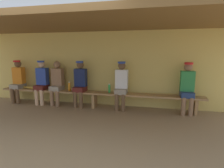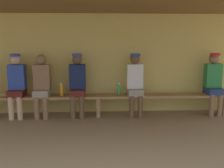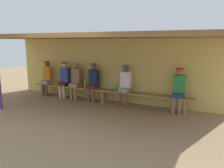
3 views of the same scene
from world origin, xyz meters
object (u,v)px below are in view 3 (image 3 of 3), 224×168
Objects in this scene: player_middle at (64,78)px; player_in_red at (93,80)px; player_with_sunglasses at (179,88)px; baseball_bat at (54,83)px; water_bottle_green at (85,84)px; player_shirtless_tan at (125,83)px; bench at (104,92)px; player_rightmost at (47,76)px; player_in_blue at (76,79)px; water_bottle_clear at (116,87)px.

player_in_red is (1.27, 0.00, 0.00)m from player_middle.
player_middle is at bearing 180.00° from player_with_sunglasses.
player_middle is at bearing 13.95° from baseball_bat.
player_shirtless_tan is at bearing 0.97° from water_bottle_green.
baseball_bat is at bearing -180.00° from bench.
player_middle reaches higher than water_bottle_green.
player_rightmost is 2.12m from player_in_red.
player_in_blue is at bearing -179.96° from player_in_red.
player_rightmost is 4.86× the size of water_bottle_green.
water_bottle_green is 1.45m from baseball_bat.
player_in_blue reaches higher than water_bottle_clear.
player_in_red is 0.37m from water_bottle_green.
player_in_blue is at bearing 176.40° from water_bottle_green.
player_middle is 1.00× the size of player_in_red.
water_bottle_clear is (1.63, 0.02, -0.15)m from player_in_blue.
baseball_bat is at bearing 179.09° from water_bottle_green.
player_in_red is (-2.96, 0.00, 0.00)m from player_with_sunglasses.
player_in_blue is at bearing -0.02° from player_rightmost.
player_in_red reaches higher than player_in_blue.
player_shirtless_tan is at bearing 0.00° from player_in_red.
baseball_bat is (-1.03, -0.00, -0.24)m from player_in_blue.
player_rightmost is at bearing -179.64° from water_bottle_clear.
baseball_bat is at bearing -0.59° from player_rightmost.
player_middle is (-1.71, 0.00, 0.36)m from bench.
player_in_blue is at bearing -179.99° from player_shirtless_tan.
player_in_red is at bearing 180.00° from player_with_sunglasses.
water_bottle_green is at bearing -178.29° from bench.
player_with_sunglasses is 3.71m from player_in_blue.
player_in_red is 1.52× the size of baseball_bat.
player_in_red is (2.12, 0.00, 0.00)m from player_rightmost.
player_middle and player_shirtless_tan have the same top height.
baseball_bat is at bearing -179.60° from player_middle.
bench is 2.55m from player_with_sunglasses.
player_in_blue is 1.06m from baseball_bat.
player_with_sunglasses is (2.52, 0.00, 0.36)m from bench.
player_shirtless_tan is 1.00× the size of player_rightmost.
player_shirtless_tan reaches higher than baseball_bat.
player_middle is 1.00× the size of player_shirtless_tan.
player_rightmost reaches higher than player_in_blue.
player_middle reaches higher than player_in_blue.
player_rightmost reaches higher than bench.
water_bottle_green is at bearing -177.86° from water_bottle_clear.
player_in_blue is 0.99× the size of player_rightmost.
player_rightmost is (-0.85, 0.00, 0.00)m from player_middle.
player_with_sunglasses reaches higher than bench.
player_in_red is (-1.23, 0.00, 0.00)m from player_shirtless_tan.
water_bottle_clear is at bearing 2.14° from water_bottle_green.
player_middle is at bearing 0.00° from player_rightmost.
player_rightmost and player_in_red have the same top height.
player_in_blue is 4.82× the size of water_bottle_green.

